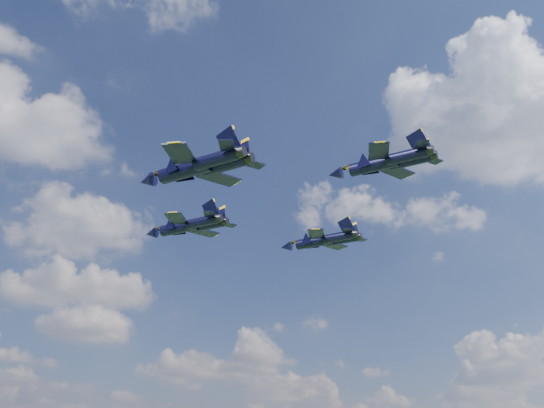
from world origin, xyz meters
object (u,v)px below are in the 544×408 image
(jet_left, at_px, (182,171))
(jet_lead, at_px, (177,228))
(jet_right, at_px, (312,242))
(jet_slot, at_px, (370,165))

(jet_left, bearing_deg, jet_lead, 40.57)
(jet_left, bearing_deg, jet_right, 0.09)
(jet_left, relative_size, jet_right, 1.13)
(jet_slot, bearing_deg, jet_lead, 90.28)
(jet_right, distance_m, jet_slot, 26.38)
(jet_slot, bearing_deg, jet_left, 129.34)
(jet_lead, xyz_separation_m, jet_right, (23.28, 0.10, 1.35))
(jet_left, distance_m, jet_slot, 23.78)
(jet_lead, height_order, jet_left, jet_left)
(jet_right, height_order, jet_slot, jet_slot)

